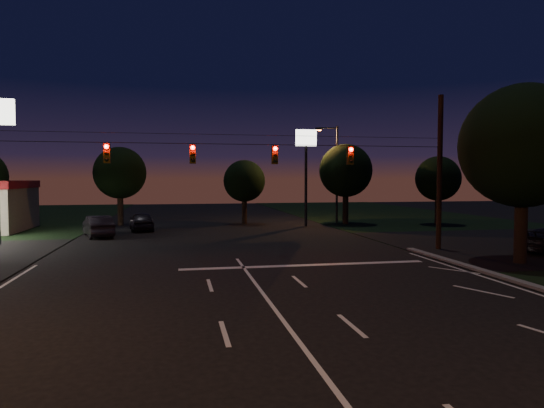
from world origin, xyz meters
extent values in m
plane|color=black|center=(0.00, 0.00, 0.00)|extent=(140.00, 140.00, 0.00)
cube|color=black|center=(20.00, 16.00, 0.00)|extent=(20.00, 16.00, 0.02)
cube|color=silver|center=(3.00, 11.50, 0.01)|extent=(12.00, 0.50, 0.01)
cylinder|color=black|center=(12.00, 15.00, 0.00)|extent=(0.30, 0.30, 9.00)
cylinder|color=black|center=(0.00, 15.00, 6.00)|extent=(24.00, 0.03, 0.03)
cylinder|color=black|center=(0.00, 15.00, 6.50)|extent=(24.00, 0.02, 0.02)
cube|color=#3F3307|center=(-6.50, 15.00, 5.45)|extent=(0.32, 0.26, 1.00)
sphere|color=#FF0705|center=(-6.50, 14.84, 5.78)|extent=(0.22, 0.22, 0.22)
sphere|color=black|center=(-6.50, 14.84, 5.45)|extent=(0.20, 0.20, 0.20)
sphere|color=black|center=(-6.50, 14.84, 5.12)|extent=(0.20, 0.20, 0.20)
cube|color=#3F3307|center=(-2.20, 15.00, 5.45)|extent=(0.32, 0.26, 1.00)
sphere|color=#FF0705|center=(-2.20, 14.84, 5.78)|extent=(0.22, 0.22, 0.22)
sphere|color=black|center=(-2.20, 14.84, 5.45)|extent=(0.20, 0.20, 0.20)
sphere|color=black|center=(-2.20, 14.84, 5.12)|extent=(0.20, 0.20, 0.20)
cube|color=#3F3307|center=(2.20, 15.00, 5.45)|extent=(0.32, 0.26, 1.00)
sphere|color=#FF0705|center=(2.20, 14.84, 5.78)|extent=(0.22, 0.22, 0.22)
sphere|color=black|center=(2.20, 14.84, 5.45)|extent=(0.20, 0.20, 0.20)
sphere|color=black|center=(2.20, 14.84, 5.12)|extent=(0.20, 0.20, 0.20)
cube|color=#3F3307|center=(6.50, 15.00, 5.45)|extent=(0.32, 0.26, 1.00)
sphere|color=#FF0705|center=(6.50, 14.84, 5.78)|extent=(0.22, 0.22, 0.22)
sphere|color=black|center=(6.50, 14.84, 5.45)|extent=(0.20, 0.20, 0.20)
sphere|color=black|center=(6.50, 14.84, 5.12)|extent=(0.20, 0.20, 0.20)
cylinder|color=black|center=(8.00, 30.00, 3.50)|extent=(0.24, 0.24, 7.00)
cube|color=white|center=(8.00, 30.00, 7.70)|extent=(1.80, 0.30, 1.40)
cylinder|color=black|center=(11.50, 32.00, 4.50)|extent=(0.20, 0.20, 9.00)
cylinder|color=black|center=(10.60, 32.00, 8.80)|extent=(1.80, 0.12, 0.12)
cube|color=black|center=(9.70, 32.00, 8.70)|extent=(0.60, 0.35, 0.22)
cube|color=orange|center=(9.70, 32.00, 8.58)|extent=(0.45, 0.25, 0.04)
cylinder|color=black|center=(13.50, 10.00, 2.00)|extent=(0.60, 0.60, 4.00)
sphere|color=black|center=(13.50, 10.00, 5.76)|extent=(6.00, 6.00, 6.00)
sphere|color=black|center=(14.10, 10.45, 5.58)|extent=(4.50, 4.50, 4.50)
sphere|color=black|center=(12.90, 10.30, 5.62)|extent=(4.20, 4.20, 4.20)
cylinder|color=black|center=(-8.00, 34.00, 1.62)|extent=(0.52, 0.52, 3.25)
sphere|color=black|center=(-8.00, 34.00, 4.68)|extent=(4.60, 4.60, 4.60)
sphere|color=black|center=(-7.54, 34.34, 4.54)|extent=(3.45, 3.45, 3.45)
sphere|color=black|center=(-8.46, 34.23, 4.58)|extent=(3.22, 3.22, 3.22)
cylinder|color=black|center=(3.00, 33.00, 1.38)|extent=(0.47, 0.47, 2.75)
sphere|color=black|center=(3.00, 33.00, 3.96)|extent=(3.80, 3.80, 3.80)
sphere|color=black|center=(3.38, 33.28, 3.85)|extent=(2.85, 2.85, 2.85)
sphere|color=black|center=(2.62, 33.19, 3.87)|extent=(2.66, 2.66, 2.66)
cylinder|color=black|center=(12.00, 31.00, 1.70)|extent=(0.53, 0.53, 3.40)
sphere|color=black|center=(12.00, 31.00, 4.90)|extent=(4.80, 4.80, 4.80)
sphere|color=black|center=(12.48, 31.36, 4.75)|extent=(3.60, 3.60, 3.60)
sphere|color=black|center=(11.52, 31.24, 4.79)|extent=(3.36, 3.36, 3.36)
cylinder|color=black|center=(20.00, 29.00, 1.45)|extent=(0.48, 0.48, 2.90)
sphere|color=black|center=(20.00, 29.00, 4.18)|extent=(4.00, 4.00, 4.00)
sphere|color=black|center=(20.40, 29.30, 4.06)|extent=(3.00, 3.00, 3.00)
sphere|color=black|center=(19.60, 29.20, 4.09)|extent=(2.80, 2.80, 2.80)
imported|color=black|center=(-5.85, 29.25, 0.75)|extent=(2.36, 4.60, 1.50)
imported|color=black|center=(-8.61, 25.47, 0.76)|extent=(2.89, 4.87, 1.52)
camera|label=1|loc=(-3.01, -10.83, 4.16)|focal=32.00mm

